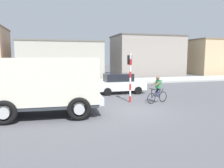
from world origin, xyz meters
TOP-DOWN VIEW (x-y plane):
  - ground_plane at (0.00, 0.00)m, footprint 120.00×120.00m
  - sidewalk_far at (0.00, 13.05)m, footprint 80.00×5.00m
  - truck_foreground at (-4.44, 0.42)m, footprint 5.56×3.08m
  - cyclist at (2.39, 1.56)m, footprint 1.66×0.68m
  - traffic_light_pole at (0.76, 2.29)m, footprint 0.24×0.43m
  - car_red_near at (1.12, 5.66)m, footprint 4.02×1.92m
  - building_mid_block at (-2.86, 20.66)m, footprint 11.09×8.04m
  - building_corner_right at (10.37, 20.66)m, footprint 10.53×6.60m
  - building_set_back at (23.57, 20.37)m, footprint 11.10×7.38m

SIDE VIEW (x-z plane):
  - ground_plane at x=0.00m, z-range 0.00..0.00m
  - sidewalk_far at x=0.00m, z-range 0.00..0.16m
  - car_red_near at x=1.12m, z-range 0.02..1.62m
  - cyclist at x=2.39m, z-range 0.00..1.72m
  - truck_foreground at x=-4.44m, z-range 0.22..3.12m
  - traffic_light_pole at x=0.76m, z-range 0.47..3.67m
  - building_mid_block at x=-2.86m, z-range 0.00..5.07m
  - building_set_back at x=23.57m, z-range 0.00..5.77m
  - building_corner_right at x=10.37m, z-range 0.00..6.14m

